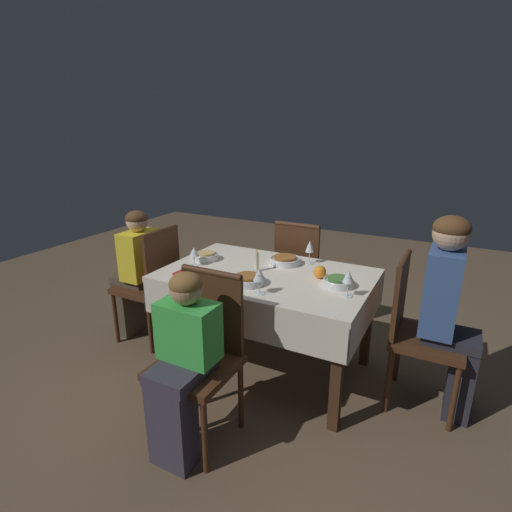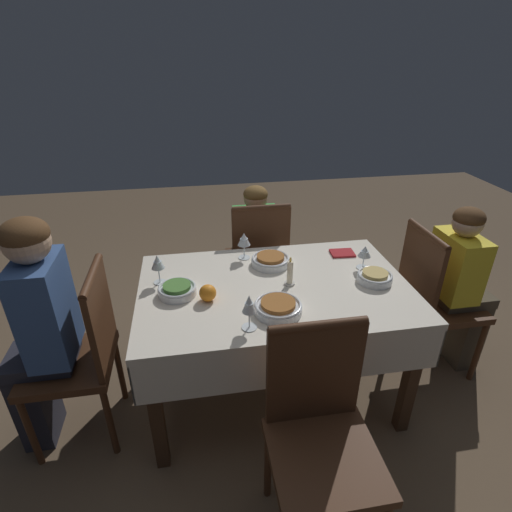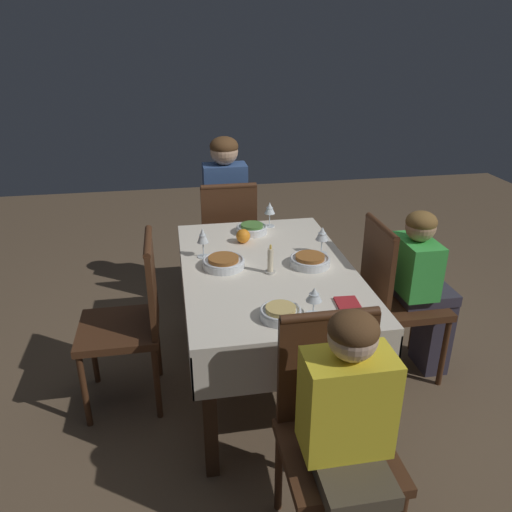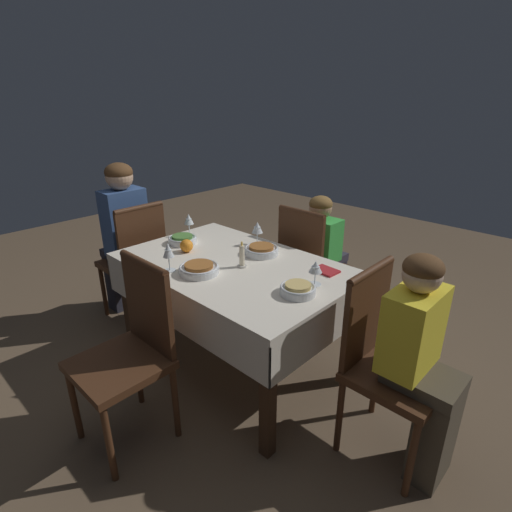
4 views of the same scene
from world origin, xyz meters
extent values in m
plane|color=brown|center=(0.00, 0.00, 0.00)|extent=(8.00, 8.00, 0.00)
cube|color=silver|center=(0.00, 0.00, 0.70)|extent=(1.37, 0.88, 0.04)
cube|color=silver|center=(0.00, 0.44, 0.58)|extent=(1.37, 0.01, 0.21)
cube|color=silver|center=(0.00, -0.44, 0.58)|extent=(1.37, 0.01, 0.21)
cube|color=silver|center=(0.68, 0.00, 0.58)|extent=(0.01, 0.88, 0.21)
cube|color=silver|center=(-0.68, 0.00, 0.58)|extent=(0.01, 0.88, 0.21)
cube|color=#3D2616|center=(0.61, 0.37, 0.34)|extent=(0.06, 0.06, 0.68)
cube|color=#3D2616|center=(-0.61, 0.37, 0.34)|extent=(0.06, 0.06, 0.68)
cube|color=#3D2616|center=(0.61, -0.37, 0.34)|extent=(0.06, 0.06, 0.68)
cube|color=#3D2616|center=(-0.61, -0.37, 0.34)|extent=(0.06, 0.06, 0.68)
cube|color=#472816|center=(1.03, 0.09, 0.44)|extent=(0.41, 0.41, 0.04)
cube|color=#472816|center=(0.84, 0.09, 0.69)|extent=(0.03, 0.37, 0.45)
cylinder|color=#472816|center=(0.84, 0.09, 0.92)|extent=(0.04, 0.37, 0.04)
cylinder|color=#472816|center=(1.20, -0.08, 0.21)|extent=(0.03, 0.03, 0.42)
cylinder|color=#472816|center=(1.20, 0.27, 0.21)|extent=(0.03, 0.03, 0.42)
cylinder|color=#472816|center=(0.85, -0.08, 0.21)|extent=(0.03, 0.03, 0.42)
cylinder|color=#472816|center=(0.85, 0.27, 0.21)|extent=(0.03, 0.03, 0.42)
cube|color=#472816|center=(-1.03, -0.06, 0.44)|extent=(0.41, 0.41, 0.04)
cube|color=#472816|center=(-0.84, -0.06, 0.69)|extent=(0.03, 0.37, 0.45)
cylinder|color=#472816|center=(-0.84, -0.06, 0.92)|extent=(0.04, 0.37, 0.04)
cylinder|color=#472816|center=(-0.85, 0.12, 0.21)|extent=(0.03, 0.03, 0.42)
cylinder|color=#472816|center=(-0.85, -0.24, 0.21)|extent=(0.03, 0.03, 0.42)
cube|color=#472816|center=(-0.04, -0.78, 0.44)|extent=(0.41, 0.41, 0.04)
cube|color=#472816|center=(-0.04, -0.59, 0.69)|extent=(0.37, 0.03, 0.45)
cylinder|color=#472816|center=(-0.04, -0.59, 0.92)|extent=(0.37, 0.04, 0.04)
cylinder|color=#472816|center=(-0.21, -0.96, 0.21)|extent=(0.03, 0.03, 0.42)
cylinder|color=#472816|center=(0.14, -0.96, 0.21)|extent=(0.03, 0.03, 0.42)
cylinder|color=#472816|center=(-0.21, -0.60, 0.21)|extent=(0.03, 0.03, 0.42)
cylinder|color=#472816|center=(0.14, -0.60, 0.21)|extent=(0.03, 0.03, 0.42)
cube|color=#472816|center=(-0.03, 0.78, 0.44)|extent=(0.41, 0.41, 0.04)
cube|color=#472816|center=(-0.03, 0.59, 0.69)|extent=(0.37, 0.03, 0.45)
cylinder|color=#472816|center=(-0.03, 0.59, 0.92)|extent=(0.37, 0.04, 0.04)
cylinder|color=#472816|center=(0.15, 0.96, 0.21)|extent=(0.03, 0.03, 0.42)
cylinder|color=#472816|center=(-0.21, 0.96, 0.21)|extent=(0.03, 0.03, 0.42)
cylinder|color=#472816|center=(0.15, 0.60, 0.21)|extent=(0.03, 0.03, 0.42)
cylinder|color=#472816|center=(-0.21, 0.60, 0.21)|extent=(0.03, 0.03, 0.42)
cube|color=#282833|center=(1.23, 0.09, 0.23)|extent=(0.14, 0.22, 0.46)
cube|color=#282833|center=(1.14, 0.09, 0.49)|extent=(0.31, 0.24, 0.06)
cube|color=#38568E|center=(1.06, 0.09, 0.77)|extent=(0.18, 0.30, 0.49)
sphere|color=#D6A884|center=(1.06, 0.09, 1.10)|extent=(0.19, 0.19, 0.19)
ellipsoid|color=brown|center=(1.06, 0.09, 1.13)|extent=(0.19, 0.19, 0.13)
cube|color=#4C4233|center=(-1.14, -0.06, 0.49)|extent=(0.31, 0.24, 0.06)
cube|color=yellow|center=(-1.06, -0.06, 0.71)|extent=(0.18, 0.30, 0.37)
sphere|color=beige|center=(-1.06, -0.06, 0.97)|extent=(0.16, 0.16, 0.16)
ellipsoid|color=brown|center=(-1.06, -0.06, 1.00)|extent=(0.16, 0.16, 0.11)
cube|color=#383342|center=(-0.04, -0.98, 0.23)|extent=(0.22, 0.14, 0.46)
cube|color=#383342|center=(-0.04, -0.90, 0.49)|extent=(0.24, 0.31, 0.06)
cube|color=green|center=(-0.04, -0.81, 0.67)|extent=(0.30, 0.18, 0.30)
sphere|color=tan|center=(-0.04, -0.81, 0.90)|extent=(0.16, 0.16, 0.16)
ellipsoid|color=brown|center=(-0.04, -0.81, 0.93)|extent=(0.16, 0.16, 0.11)
cylinder|color=silver|center=(0.49, 0.00, 0.74)|extent=(0.19, 0.19, 0.04)
torus|color=silver|center=(0.49, 0.00, 0.76)|extent=(0.18, 0.18, 0.01)
cylinder|color=#4C7F38|center=(0.49, 0.00, 0.77)|extent=(0.13, 0.13, 0.02)
cylinder|color=white|center=(0.58, -0.13, 0.72)|extent=(0.06, 0.06, 0.00)
cylinder|color=white|center=(0.58, -0.13, 0.77)|extent=(0.01, 0.01, 0.08)
cone|color=white|center=(0.58, -0.13, 0.84)|extent=(0.07, 0.07, 0.07)
cylinder|color=white|center=(0.58, -0.13, 0.83)|extent=(0.04, 0.04, 0.03)
cylinder|color=silver|center=(-0.51, 0.04, 0.74)|extent=(0.18, 0.18, 0.04)
torus|color=silver|center=(-0.51, 0.04, 0.76)|extent=(0.18, 0.18, 0.01)
cylinder|color=tan|center=(-0.51, 0.04, 0.77)|extent=(0.13, 0.13, 0.02)
cylinder|color=white|center=(-0.51, -0.10, 0.72)|extent=(0.07, 0.07, 0.00)
cylinder|color=white|center=(-0.51, -0.10, 0.76)|extent=(0.01, 0.01, 0.07)
cone|color=white|center=(-0.51, -0.10, 0.82)|extent=(0.07, 0.07, 0.06)
cylinder|color=white|center=(-0.51, -0.10, 0.81)|extent=(0.04, 0.04, 0.03)
cylinder|color=silver|center=(-0.02, -0.22, 0.74)|extent=(0.21, 0.21, 0.04)
torus|color=silver|center=(-0.02, -0.22, 0.76)|extent=(0.21, 0.21, 0.01)
cylinder|color=#995B28|center=(-0.02, -0.22, 0.77)|extent=(0.15, 0.15, 0.02)
cylinder|color=white|center=(0.11, -0.32, 0.72)|extent=(0.07, 0.07, 0.00)
cylinder|color=white|center=(0.11, -0.32, 0.76)|extent=(0.01, 0.01, 0.08)
cone|color=white|center=(0.11, -0.32, 0.84)|extent=(0.07, 0.07, 0.07)
cylinder|color=white|center=(0.11, -0.32, 0.83)|extent=(0.04, 0.04, 0.03)
cylinder|color=silver|center=(0.03, 0.23, 0.74)|extent=(0.22, 0.22, 0.04)
torus|color=silver|center=(0.03, 0.23, 0.76)|extent=(0.21, 0.21, 0.01)
cylinder|color=#995B28|center=(0.03, 0.23, 0.77)|extent=(0.16, 0.16, 0.02)
cylinder|color=white|center=(0.18, 0.32, 0.72)|extent=(0.07, 0.07, 0.00)
cylinder|color=white|center=(0.18, 0.32, 0.77)|extent=(0.01, 0.01, 0.08)
cone|color=white|center=(0.18, 0.32, 0.85)|extent=(0.06, 0.06, 0.08)
cylinder|color=white|center=(0.18, 0.32, 0.83)|extent=(0.04, 0.04, 0.04)
cylinder|color=beige|center=(-0.08, 0.00, 0.73)|extent=(0.05, 0.05, 0.01)
cylinder|color=beige|center=(-0.08, 0.00, 0.79)|extent=(0.03, 0.03, 0.12)
ellipsoid|color=#F9C64C|center=(-0.08, 0.00, 0.86)|extent=(0.01, 0.01, 0.03)
sphere|color=orange|center=(0.34, 0.08, 0.76)|extent=(0.08, 0.08, 0.08)
cube|color=#AD2328|center=(-0.46, -0.28, 0.73)|extent=(0.14, 0.11, 0.01)
camera|label=1|loc=(1.09, -2.23, 1.66)|focal=28.00mm
camera|label=2|loc=(0.38, 1.68, 1.79)|focal=28.00mm
camera|label=3|loc=(-2.30, 0.46, 1.83)|focal=35.00mm
camera|label=4|loc=(-1.58, 1.46, 1.64)|focal=28.00mm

